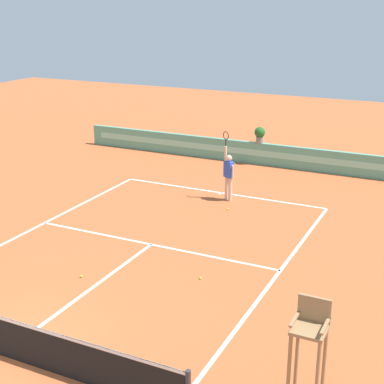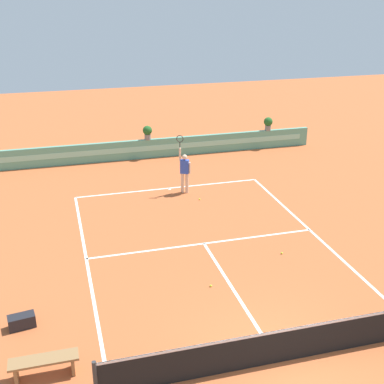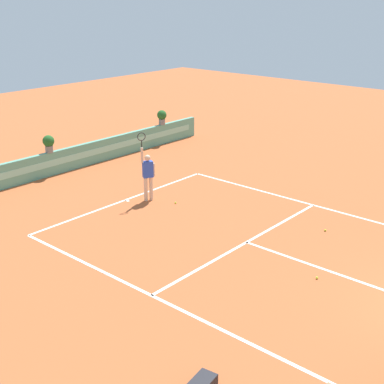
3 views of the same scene
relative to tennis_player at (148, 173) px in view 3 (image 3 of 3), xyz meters
name	(u,v)px [view 3 (image 3 of 3)]	position (x,y,z in m)	size (l,w,h in m)	color
ground_plane	(257,246)	(-0.56, -5.23, -1.05)	(60.00, 60.00, 0.00)	#B2562D
court_lines	(238,239)	(-0.56, -4.51, -1.05)	(8.32, 11.94, 0.01)	white
back_wall_barrier	(52,163)	(-0.56, 5.16, -0.55)	(18.00, 0.21, 1.00)	#599E84
tennis_player	(148,173)	(0.00, 0.00, 0.00)	(0.57, 0.36, 2.58)	beige
tennis_ball_near_baseline	(175,203)	(0.39, -0.99, -1.02)	(0.07, 0.07, 0.07)	#CCE033
tennis_ball_mid_court	(325,230)	(1.78, -6.26, -1.02)	(0.07, 0.07, 0.07)	#CCE033
tennis_ball_by_sideline	(317,278)	(-1.16, -7.57, -1.02)	(0.07, 0.07, 0.07)	#CCE033
potted_plant_centre	(49,143)	(-0.62, 5.16, 0.36)	(0.48, 0.48, 0.72)	gray
potted_plant_far_right	(162,116)	(6.08, 5.16, 0.36)	(0.48, 0.48, 0.72)	gray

